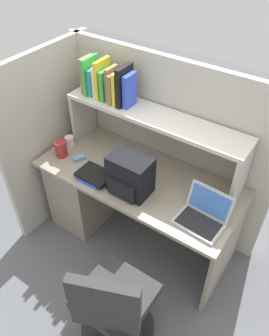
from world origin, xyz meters
name	(u,v)px	position (x,y,z in m)	size (l,w,h in m)	color
ground_plane	(138,236)	(0.00, 0.00, 0.00)	(8.00, 8.00, 0.00)	#595B60
desk	(101,187)	(-0.39, 0.00, 0.40)	(1.60, 0.70, 0.73)	gray
cubicle_partition_rear	(164,147)	(0.00, 0.38, 0.78)	(1.84, 0.05, 1.55)	#B2ADA0
cubicle_partition_left	(53,138)	(-0.85, -0.05, 0.78)	(0.05, 1.06, 1.55)	#B2ADA0
overhead_hutch	(154,126)	(0.00, 0.20, 1.08)	(1.44, 0.28, 0.45)	#BCB7AC
reference_books_on_shelf	(108,83)	(-0.40, 0.20, 1.31)	(0.43, 0.18, 0.30)	olive
laptop	(203,215)	(0.60, -0.12, 0.78)	(0.33, 0.28, 0.22)	#B7BABF
backpack	(130,176)	(0.04, -0.16, 0.88)	(0.30, 0.23, 0.30)	black
computer_mouse	(79,158)	(-0.51, -0.10, 0.75)	(0.06, 0.10, 0.03)	#7299C6
paper_cup	(70,141)	(-0.69, -0.01, 0.78)	(0.08, 0.08, 0.09)	white
snack_canister	(61,149)	(-0.66, -0.14, 0.80)	(0.10, 0.10, 0.14)	maroon
desk_book_stack	(94,176)	(-0.26, -0.21, 0.76)	(0.26, 0.19, 0.05)	blue
office_chair	(114,309)	(0.37, -0.82, 0.39)	(0.53, 0.55, 0.93)	black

